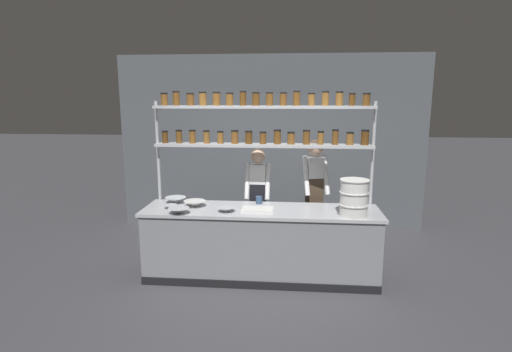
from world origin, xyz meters
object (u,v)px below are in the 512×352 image
(prep_bowl_center_front, at_px, (171,207))
(serving_cup_front, at_px, (259,200))
(prep_bowl_far_left, at_px, (179,211))
(spice_shelf_unit, at_px, (264,128))
(container_stack, at_px, (354,198))
(chef_center, at_px, (314,191))
(cutting_board, at_px, (257,209))
(prep_bowl_center_back, at_px, (176,200))
(prep_bowl_near_right, at_px, (195,204))
(chef_left, at_px, (258,196))
(prep_bowl_near_left, at_px, (226,210))

(prep_bowl_center_front, xyz_separation_m, serving_cup_front, (1.11, 0.34, 0.03))
(prep_bowl_center_front, relative_size, prep_bowl_far_left, 0.65)
(spice_shelf_unit, xyz_separation_m, container_stack, (1.12, -0.54, -0.79))
(spice_shelf_unit, relative_size, chef_center, 1.66)
(cutting_board, height_order, prep_bowl_center_front, prep_bowl_center_front)
(prep_bowl_center_back, relative_size, prep_bowl_near_right, 0.98)
(prep_bowl_center_back, bearing_deg, cutting_board, -13.27)
(spice_shelf_unit, relative_size, container_stack, 6.48)
(chef_left, height_order, container_stack, chef_left)
(prep_bowl_center_back, distance_m, serving_cup_front, 1.13)
(serving_cup_front, bearing_deg, prep_bowl_center_back, -176.95)
(prep_bowl_near_right, xyz_separation_m, prep_bowl_far_left, (-0.12, -0.34, -0.00))
(prep_bowl_near_left, distance_m, prep_bowl_far_left, 0.58)
(chef_left, bearing_deg, prep_bowl_center_back, -157.06)
(serving_cup_front, bearing_deg, prep_bowl_near_left, -130.86)
(chef_center, distance_m, prep_bowl_far_left, 1.96)
(cutting_board, relative_size, prep_bowl_far_left, 1.52)
(prep_bowl_center_front, height_order, prep_bowl_center_back, prep_bowl_center_back)
(prep_bowl_near_left, distance_m, prep_bowl_near_right, 0.49)
(prep_bowl_near_left, xyz_separation_m, prep_bowl_center_front, (-0.73, 0.10, -0.01))
(chef_left, height_order, prep_bowl_near_right, chef_left)
(spice_shelf_unit, distance_m, chef_left, 1.06)
(chef_center, distance_m, container_stack, 0.99)
(chef_center, relative_size, prep_bowl_near_right, 6.11)
(chef_center, bearing_deg, prep_bowl_center_back, 178.90)
(spice_shelf_unit, distance_m, prep_bowl_center_front, 1.58)
(container_stack, relative_size, prep_bowl_near_right, 1.57)
(cutting_board, height_order, prep_bowl_near_right, prep_bowl_near_right)
(spice_shelf_unit, bearing_deg, cutting_board, -96.65)
(prep_bowl_near_left, bearing_deg, chef_center, 36.84)
(prep_bowl_near_right, bearing_deg, prep_bowl_far_left, -108.97)
(prep_bowl_near_left, bearing_deg, prep_bowl_center_front, 172.61)
(prep_bowl_near_left, relative_size, prep_bowl_center_back, 0.77)
(chef_center, xyz_separation_m, container_stack, (0.42, -0.89, 0.13))
(prep_bowl_near_left, xyz_separation_m, serving_cup_front, (0.38, 0.43, 0.02))
(container_stack, xyz_separation_m, prep_bowl_center_back, (-2.30, 0.42, -0.19))
(chef_left, height_order, prep_bowl_center_back, chef_left)
(prep_bowl_far_left, bearing_deg, prep_bowl_near_left, 13.03)
(chef_left, bearing_deg, prep_bowl_near_left, -111.21)
(prep_bowl_near_left, bearing_deg, container_stack, -1.58)
(prep_bowl_near_left, height_order, prep_bowl_center_back, prep_bowl_center_back)
(container_stack, height_order, serving_cup_front, container_stack)
(container_stack, bearing_deg, prep_bowl_far_left, -177.61)
(prep_bowl_center_back, xyz_separation_m, prep_bowl_near_right, (0.30, -0.17, 0.00))
(prep_bowl_near_right, height_order, serving_cup_front, serving_cup_front)
(cutting_board, height_order, prep_bowl_near_left, prep_bowl_near_left)
(prep_bowl_near_left, height_order, prep_bowl_center_front, prep_bowl_near_left)
(cutting_board, bearing_deg, prep_bowl_center_back, 166.73)
(spice_shelf_unit, relative_size, prep_bowl_near_right, 10.16)
(prep_bowl_near_left, distance_m, serving_cup_front, 0.58)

